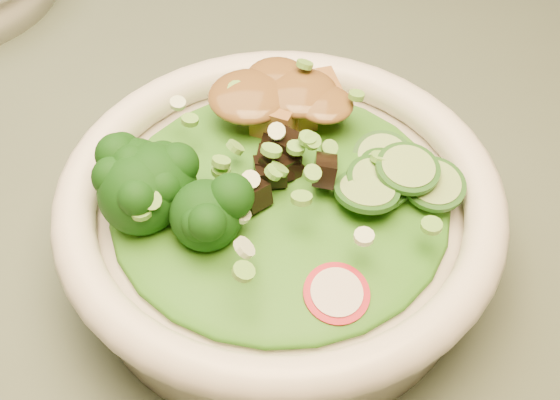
{
  "coord_description": "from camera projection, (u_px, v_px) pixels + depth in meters",
  "views": [
    {
      "loc": [
        -0.03,
        -0.43,
        1.19
      ],
      "look_at": [
        -0.06,
        -0.09,
        0.81
      ],
      "focal_mm": 50.0,
      "sensor_mm": 36.0,
      "label": 1
    }
  ],
  "objects": [
    {
      "name": "peanut_sauce",
      "position": [
        271.0,
        97.0,
        0.53
      ],
      "size": [
        0.08,
        0.06,
        0.02
      ],
      "primitive_type": "ellipsoid",
      "color": "brown",
      "rests_on": "tofu_cubes"
    },
    {
      "name": "cucumber_slices",
      "position": [
        390.0,
        177.0,
        0.5
      ],
      "size": [
        0.09,
        0.09,
        0.04
      ],
      "primitive_type": null,
      "rotation": [
        0.0,
        0.0,
        0.25
      ],
      "color": "#86B665",
      "rests_on": "salad_bowl"
    },
    {
      "name": "scallion_garnish",
      "position": [
        280.0,
        171.0,
        0.49
      ],
      "size": [
        0.21,
        0.21,
        0.03
      ],
      "primitive_type": null,
      "color": "#68AF3E",
      "rests_on": "salad_bowl"
    },
    {
      "name": "lettuce_bed",
      "position": [
        280.0,
        199.0,
        0.51
      ],
      "size": [
        0.22,
        0.22,
        0.03
      ],
      "primitive_type": "ellipsoid",
      "color": "#285E13",
      "rests_on": "salad_bowl"
    },
    {
      "name": "mushroom_heap",
      "position": [
        278.0,
        168.0,
        0.5
      ],
      "size": [
        0.09,
        0.09,
        0.04
      ],
      "primitive_type": null,
      "rotation": [
        0.0,
        0.0,
        0.25
      ],
      "color": "black",
      "rests_on": "salad_bowl"
    },
    {
      "name": "tofu_cubes",
      "position": [
        271.0,
        113.0,
        0.54
      ],
      "size": [
        0.11,
        0.09,
        0.04
      ],
      "primitive_type": null,
      "rotation": [
        0.0,
        0.0,
        0.25
      ],
      "color": "#915E30",
      "rests_on": "salad_bowl"
    },
    {
      "name": "salad_bowl",
      "position": [
        280.0,
        221.0,
        0.52
      ],
      "size": [
        0.29,
        0.29,
        0.08
      ],
      "rotation": [
        0.0,
        0.0,
        0.25
      ],
      "color": "white",
      "rests_on": "dining_table"
    },
    {
      "name": "radish_slices",
      "position": [
        300.0,
        284.0,
        0.46
      ],
      "size": [
        0.13,
        0.07,
        0.02
      ],
      "primitive_type": null,
      "rotation": [
        0.0,
        0.0,
        0.25
      ],
      "color": "#A40C1E",
      "rests_on": "salad_bowl"
    },
    {
      "name": "dining_table",
      "position": [
        350.0,
        261.0,
        0.7
      ],
      "size": [
        1.2,
        0.8,
        0.75
      ],
      "color": "black",
      "rests_on": "ground"
    },
    {
      "name": "broccoli_florets",
      "position": [
        172.0,
        192.0,
        0.49
      ],
      "size": [
        0.1,
        0.1,
        0.05
      ],
      "primitive_type": null,
      "rotation": [
        0.0,
        0.0,
        0.25
      ],
      "color": "black",
      "rests_on": "salad_bowl"
    }
  ]
}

